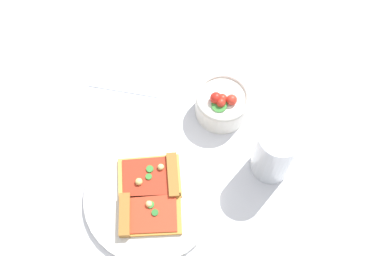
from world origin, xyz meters
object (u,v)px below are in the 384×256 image
object	(u,v)px
pizza_slice_near	(144,214)
soda_glass	(275,152)
plate	(151,199)
pizza_slice_far	(155,177)
salad_bowl	(222,103)
paper_napkin	(129,70)

from	to	relation	value
pizza_slice_near	soda_glass	bearing A→B (deg)	102.25
plate	soda_glass	world-z (taller)	soda_glass
pizza_slice_near	pizza_slice_far	distance (m)	0.08
pizza_slice_near	salad_bowl	distance (m)	0.28
pizza_slice_near	pizza_slice_far	world-z (taller)	pizza_slice_far
salad_bowl	paper_napkin	xyz separation A→B (m)	(-0.14, -0.18, -0.03)
salad_bowl	paper_napkin	distance (m)	0.23
salad_bowl	soda_glass	size ratio (longest dim) A/B	0.80
pizza_slice_near	paper_napkin	distance (m)	0.33
salad_bowl	soda_glass	xyz separation A→B (m)	(0.14, 0.07, 0.03)
pizza_slice_far	salad_bowl	world-z (taller)	salad_bowl
plate	pizza_slice_near	distance (m)	0.04
salad_bowl	paper_napkin	size ratio (longest dim) A/B	0.69
pizza_slice_far	soda_glass	bearing A→B (deg)	86.78
salad_bowl	soda_glass	distance (m)	0.16
pizza_slice_far	salad_bowl	bearing A→B (deg)	128.01
pizza_slice_far	paper_napkin	xyz separation A→B (m)	(-0.26, -0.02, -0.02)
soda_glass	pizza_slice_near	bearing A→B (deg)	-77.75
pizza_slice_far	paper_napkin	size ratio (longest dim) A/B	0.82
salad_bowl	plate	bearing A→B (deg)	-47.18
plate	pizza_slice_near	world-z (taller)	pizza_slice_near
pizza_slice_far	paper_napkin	bearing A→B (deg)	-176.57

